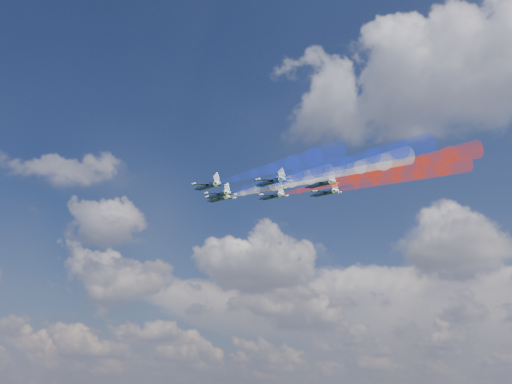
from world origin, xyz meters
The scene contains 16 objects.
jet_lead centered at (-4.85, 15.80, 141.02)m, with size 9.30×11.62×3.10m, color black, non-canonical shape.
trail_lead centered at (17.80, 6.45, 138.05)m, with size 3.87×39.12×3.87m, color white, non-canonical shape.
jet_inner_left centered at (2.04, 5.49, 137.92)m, with size 9.30×11.62×3.10m, color black, non-canonical shape.
trail_inner_left centered at (24.70, -3.87, 134.94)m, with size 3.87×39.12×3.87m, color #1B33E9, non-canonical shape.
jet_inner_right centered at (8.04, 22.74, 141.50)m, with size 9.30×11.62×3.10m, color black, non-canonical shape.
trail_inner_right centered at (30.70, 13.38, 138.53)m, with size 3.87×39.12×3.87m, color red, non-canonical shape.
jet_outer_left centered at (6.82, -6.34, 135.92)m, with size 9.30×11.62×3.10m, color black, non-canonical shape.
trail_outer_left centered at (29.48, -15.70, 132.95)m, with size 3.87×39.12×3.87m, color #1B33E9, non-canonical shape.
jet_center_third centered at (15.38, 7.80, 138.05)m, with size 9.30×11.62×3.10m, color black, non-canonical shape.
trail_center_third centered at (38.04, -1.56, 135.07)m, with size 3.87×39.12×3.87m, color white, non-canonical shape.
jet_outer_right centered at (22.98, 24.82, 140.56)m, with size 9.30×11.62×3.10m, color black, non-canonical shape.
trail_outer_right centered at (45.64, 15.46, 137.58)m, with size 3.87×39.12×3.87m, color red, non-canonical shape.
jet_rear_left centered at (22.43, -3.62, 134.97)m, with size 9.30×11.62×3.10m, color black, non-canonical shape.
trail_rear_left centered at (45.08, -12.98, 132.00)m, with size 3.87×39.12×3.87m, color #1B33E9, non-canonical shape.
jet_rear_right centered at (27.46, 12.55, 138.52)m, with size 9.30×11.62×3.10m, color black, non-canonical shape.
trail_rear_right centered at (50.12, 3.19, 135.54)m, with size 3.87×39.12×3.87m, color red, non-canonical shape.
Camera 1 is at (88.52, -122.83, 86.02)m, focal length 44.78 mm.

